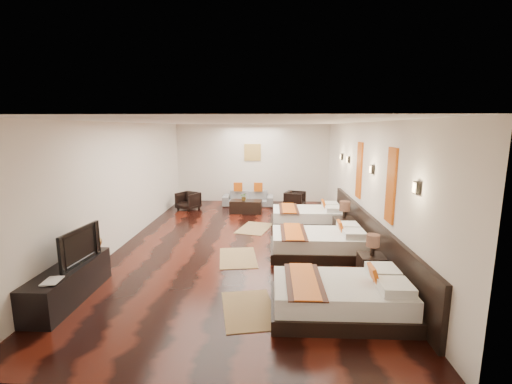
{
  "coord_description": "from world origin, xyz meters",
  "views": [
    {
      "loc": [
        0.66,
        -7.92,
        2.68
      ],
      "look_at": [
        0.3,
        0.63,
        1.1
      ],
      "focal_mm": 24.55,
      "sensor_mm": 36.0,
      "label": 1
    }
  ],
  "objects_px": {
    "tv_console": "(69,283)",
    "armchair_right": "(295,200)",
    "tv": "(75,245)",
    "coffee_table": "(246,207)",
    "sofa": "(248,198)",
    "nightstand_b": "(344,226)",
    "table_plant": "(244,197)",
    "bed_mid": "(319,243)",
    "book": "(44,281)",
    "nightstand_a": "(371,265)",
    "armchair_left": "(188,201)",
    "bed_near": "(341,297)",
    "figurine": "(92,240)",
    "bed_far": "(308,217)"
  },
  "relations": [
    {
      "from": "bed_far",
      "to": "nightstand_a",
      "type": "bearing_deg",
      "value": -77.93
    },
    {
      "from": "bed_mid",
      "to": "book",
      "type": "height_order",
      "value": "bed_mid"
    },
    {
      "from": "armchair_left",
      "to": "sofa",
      "type": "bearing_deg",
      "value": 48.85
    },
    {
      "from": "bed_mid",
      "to": "nightstand_b",
      "type": "height_order",
      "value": "nightstand_b"
    },
    {
      "from": "armchair_right",
      "to": "table_plant",
      "type": "distance_m",
      "value": 1.83
    },
    {
      "from": "bed_far",
      "to": "figurine",
      "type": "height_order",
      "value": "figurine"
    },
    {
      "from": "bed_far",
      "to": "armchair_left",
      "type": "height_order",
      "value": "bed_far"
    },
    {
      "from": "armchair_right",
      "to": "table_plant",
      "type": "xyz_separation_m",
      "value": [
        -1.66,
        -0.73,
        0.24
      ]
    },
    {
      "from": "tv",
      "to": "nightstand_a",
      "type": "bearing_deg",
      "value": -76.47
    },
    {
      "from": "nightstand_b",
      "to": "tv_console",
      "type": "distance_m",
      "value": 5.92
    },
    {
      "from": "nightstand_a",
      "to": "figurine",
      "type": "bearing_deg",
      "value": -179.11
    },
    {
      "from": "nightstand_b",
      "to": "figurine",
      "type": "bearing_deg",
      "value": -153.65
    },
    {
      "from": "book",
      "to": "armchair_left",
      "type": "relative_size",
      "value": 0.46
    },
    {
      "from": "book",
      "to": "nightstand_a",
      "type": "bearing_deg",
      "value": 16.34
    },
    {
      "from": "sofa",
      "to": "armchair_right",
      "type": "xyz_separation_m",
      "value": [
        1.6,
        -0.36,
        0.03
      ]
    },
    {
      "from": "bed_mid",
      "to": "book",
      "type": "relative_size",
      "value": 6.75
    },
    {
      "from": "figurine",
      "to": "armchair_right",
      "type": "distance_m",
      "value": 6.99
    },
    {
      "from": "coffee_table",
      "to": "bed_mid",
      "type": "bearing_deg",
      "value": -63.93
    },
    {
      "from": "armchair_left",
      "to": "table_plant",
      "type": "distance_m",
      "value": 1.95
    },
    {
      "from": "tv_console",
      "to": "coffee_table",
      "type": "distance_m",
      "value": 6.3
    },
    {
      "from": "bed_far",
      "to": "tv",
      "type": "height_order",
      "value": "tv"
    },
    {
      "from": "bed_near",
      "to": "tv_console",
      "type": "bearing_deg",
      "value": 176.29
    },
    {
      "from": "nightstand_a",
      "to": "tv_console",
      "type": "relative_size",
      "value": 0.48
    },
    {
      "from": "bed_near",
      "to": "tv",
      "type": "xyz_separation_m",
      "value": [
        -4.15,
        0.43,
        0.58
      ]
    },
    {
      "from": "bed_far",
      "to": "armchair_left",
      "type": "relative_size",
      "value": 3.04
    },
    {
      "from": "tv_console",
      "to": "armchair_right",
      "type": "xyz_separation_m",
      "value": [
        3.98,
        6.53,
        0.01
      ]
    },
    {
      "from": "bed_near",
      "to": "sofa",
      "type": "bearing_deg",
      "value": 104.19
    },
    {
      "from": "sofa",
      "to": "tv_console",
      "type": "bearing_deg",
      "value": -108.5
    },
    {
      "from": "nightstand_b",
      "to": "figurine",
      "type": "relative_size",
      "value": 2.87
    },
    {
      "from": "bed_mid",
      "to": "nightstand_a",
      "type": "distance_m",
      "value": 1.46
    },
    {
      "from": "armchair_right",
      "to": "bed_near",
      "type": "bearing_deg",
      "value": -158.67
    },
    {
      "from": "bed_near",
      "to": "nightstand_b",
      "type": "xyz_separation_m",
      "value": [
        0.75,
        3.52,
        0.07
      ]
    },
    {
      "from": "table_plant",
      "to": "armchair_left",
      "type": "bearing_deg",
      "value": 167.99
    },
    {
      "from": "tv",
      "to": "coffee_table",
      "type": "distance_m",
      "value": 6.17
    },
    {
      "from": "figurine",
      "to": "armchair_left",
      "type": "distance_m",
      "value": 5.44
    },
    {
      "from": "sofa",
      "to": "armchair_right",
      "type": "relative_size",
      "value": 2.75
    },
    {
      "from": "tv_console",
      "to": "figurine",
      "type": "distance_m",
      "value": 0.91
    },
    {
      "from": "bed_far",
      "to": "nightstand_b",
      "type": "bearing_deg",
      "value": -56.55
    },
    {
      "from": "bed_far",
      "to": "sofa",
      "type": "bearing_deg",
      "value": 125.91
    },
    {
      "from": "armchair_left",
      "to": "table_plant",
      "type": "relative_size",
      "value": 2.48
    },
    {
      "from": "sofa",
      "to": "nightstand_b",
      "type": "bearing_deg",
      "value": -54.23
    },
    {
      "from": "nightstand_a",
      "to": "table_plant",
      "type": "distance_m",
      "value": 5.58
    },
    {
      "from": "tv",
      "to": "table_plant",
      "type": "distance_m",
      "value": 6.09
    },
    {
      "from": "bed_near",
      "to": "bed_mid",
      "type": "relative_size",
      "value": 0.99
    },
    {
      "from": "bed_mid",
      "to": "nightstand_a",
      "type": "height_order",
      "value": "nightstand_a"
    },
    {
      "from": "bed_mid",
      "to": "bed_near",
      "type": "bearing_deg",
      "value": -90.0
    },
    {
      "from": "tv",
      "to": "table_plant",
      "type": "xyz_separation_m",
      "value": [
        2.28,
        5.64,
        -0.31
      ]
    },
    {
      "from": "armchair_left",
      "to": "coffee_table",
      "type": "xyz_separation_m",
      "value": [
        1.95,
        -0.37,
        -0.09
      ]
    },
    {
      "from": "bed_far",
      "to": "nightstand_b",
      "type": "xyz_separation_m",
      "value": [
        0.75,
        -1.14,
        0.08
      ]
    },
    {
      "from": "bed_far",
      "to": "nightstand_a",
      "type": "relative_size",
      "value": 2.27
    }
  ]
}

